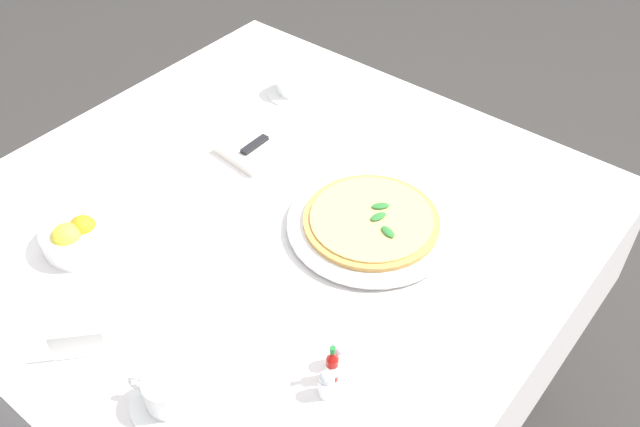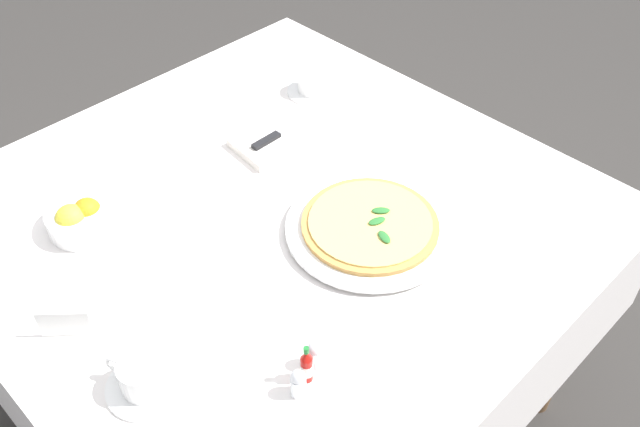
% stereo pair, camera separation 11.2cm
% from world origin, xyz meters
% --- Properties ---
extents(ground_plane, '(8.00, 8.00, 0.00)m').
position_xyz_m(ground_plane, '(0.00, 0.00, 0.00)').
color(ground_plane, '#33302D').
extents(dining_table, '(1.18, 1.18, 0.73)m').
position_xyz_m(dining_table, '(0.00, 0.00, 0.61)').
color(dining_table, white).
rests_on(dining_table, ground_plane).
extents(pizza_plate, '(0.34, 0.34, 0.02)m').
position_xyz_m(pizza_plate, '(0.09, -0.19, 0.74)').
color(pizza_plate, white).
rests_on(pizza_plate, dining_table).
extents(pizza, '(0.27, 0.27, 0.02)m').
position_xyz_m(pizza, '(0.09, -0.19, 0.76)').
color(pizza, '#C68E47').
rests_on(pizza, pizza_plate).
extents(coffee_cup_left_edge, '(0.13, 0.13, 0.06)m').
position_xyz_m(coffee_cup_left_edge, '(0.37, 0.25, 0.76)').
color(coffee_cup_left_edge, white).
rests_on(coffee_cup_left_edge, dining_table).
extents(coffee_cup_near_left, '(0.13, 0.13, 0.06)m').
position_xyz_m(coffee_cup_near_left, '(-0.43, -0.17, 0.76)').
color(coffee_cup_near_left, white).
rests_on(coffee_cup_near_left, dining_table).
extents(napkin_folded, '(0.23, 0.15, 0.02)m').
position_xyz_m(napkin_folded, '(0.17, 0.16, 0.74)').
color(napkin_folded, white).
rests_on(napkin_folded, dining_table).
extents(dinner_knife, '(0.20, 0.02, 0.01)m').
position_xyz_m(dinner_knife, '(0.18, 0.16, 0.76)').
color(dinner_knife, silver).
rests_on(dinner_knife, napkin_folded).
extents(citrus_bowl, '(0.15, 0.15, 0.07)m').
position_xyz_m(citrus_bowl, '(-0.30, 0.23, 0.76)').
color(citrus_bowl, white).
rests_on(citrus_bowl, dining_table).
extents(hot_sauce_bottle, '(0.02, 0.02, 0.08)m').
position_xyz_m(hot_sauce_bottle, '(-0.23, -0.34, 0.77)').
color(hot_sauce_bottle, '#B7140F').
rests_on(hot_sauce_bottle, dining_table).
extents(salt_shaker, '(0.03, 0.03, 0.06)m').
position_xyz_m(salt_shaker, '(-0.21, -0.33, 0.76)').
color(salt_shaker, white).
rests_on(salt_shaker, dining_table).
extents(pepper_shaker, '(0.03, 0.03, 0.06)m').
position_xyz_m(pepper_shaker, '(-0.26, -0.35, 0.76)').
color(pepper_shaker, white).
rests_on(pepper_shaker, dining_table).
extents(menu_card, '(0.07, 0.06, 0.06)m').
position_xyz_m(menu_card, '(-0.46, 0.01, 0.76)').
color(menu_card, white).
rests_on(menu_card, dining_table).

